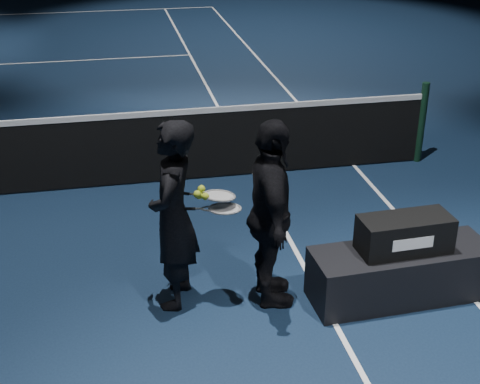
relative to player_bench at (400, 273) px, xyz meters
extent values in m
cylinder|color=black|center=(1.58, 2.99, 0.30)|extent=(0.10, 0.10, 1.10)
cube|color=black|center=(0.00, 0.00, 0.00)|extent=(1.68, 0.62, 0.50)
cube|color=black|center=(0.00, 0.00, 0.41)|extent=(0.84, 0.39, 0.33)
cube|color=white|center=(0.00, -0.18, 0.41)|extent=(0.39, 0.02, 0.11)
imported|color=black|center=(-2.02, 0.35, 0.63)|extent=(0.60, 0.74, 1.75)
imported|color=black|center=(-1.19, 0.19, 0.63)|extent=(0.51, 1.06, 1.75)
camera|label=1|loc=(-2.47, -4.81, 3.33)|focal=50.00mm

